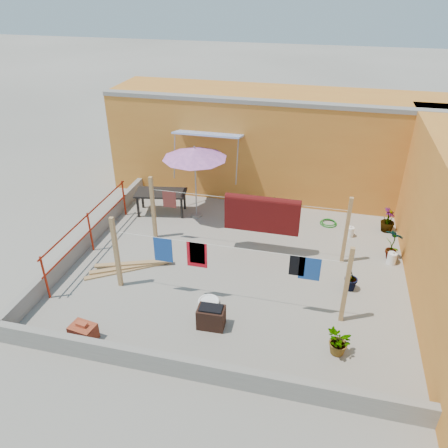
{
  "coord_description": "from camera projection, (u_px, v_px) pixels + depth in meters",
  "views": [
    {
      "loc": [
        1.76,
        -8.73,
        6.31
      ],
      "look_at": [
        -0.44,
        0.3,
        0.97
      ],
      "focal_mm": 35.0,
      "sensor_mm": 36.0,
      "label": 1
    }
  ],
  "objects": [
    {
      "name": "brazier",
      "position": [
        211.0,
        317.0,
        8.88
      ],
      "size": [
        0.57,
        0.39,
        0.5
      ],
      "color": "black",
      "rests_on": "ground"
    },
    {
      "name": "parapet_left",
      "position": [
        88.0,
        238.0,
        11.59
      ],
      "size": [
        0.16,
        7.3,
        0.44
      ],
      "primitive_type": "cube",
      "color": "gray",
      "rests_on": "ground"
    },
    {
      "name": "brick_stack",
      "position": [
        83.0,
        332.0,
        8.58
      ],
      "size": [
        0.54,
        0.42,
        0.43
      ],
      "color": "#AB3B27",
      "rests_on": "ground"
    },
    {
      "name": "white_basin",
      "position": [
        209.0,
        302.0,
        9.61
      ],
      "size": [
        0.47,
        0.47,
        0.08
      ],
      "color": "white",
      "rests_on": "ground"
    },
    {
      "name": "red_railing",
      "position": [
        89.0,
        226.0,
        11.12
      ],
      "size": [
        0.05,
        4.2,
        1.1
      ],
      "color": "maroon",
      "rests_on": "ground"
    },
    {
      "name": "plant_right_c",
      "position": [
        339.0,
        342.0,
        8.2
      ],
      "size": [
        0.53,
        0.59,
        0.59
      ],
      "primitive_type": "imported",
      "rotation": [
        0.0,
        0.0,
        4.85
      ],
      "color": "#1B5E1B",
      "rests_on": "ground"
    },
    {
      "name": "lumber_pile",
      "position": [
        129.0,
        267.0,
        10.71
      ],
      "size": [
        1.91,
        1.23,
        0.12
      ],
      "color": "tan",
      "rests_on": "ground"
    },
    {
      "name": "plant_right_a",
      "position": [
        393.0,
        244.0,
        10.91
      ],
      "size": [
        0.56,
        0.51,
        0.88
      ],
      "primitive_type": "imported",
      "rotation": [
        0.0,
        0.0,
        2.57
      ],
      "color": "#1B5E1B",
      "rests_on": "ground"
    },
    {
      "name": "outdoor_table",
      "position": [
        161.0,
        194.0,
        12.95
      ],
      "size": [
        1.6,
        1.0,
        0.7
      ],
      "color": "black",
      "rests_on": "ground"
    },
    {
      "name": "parapet_front",
      "position": [
        196.0,
        369.0,
        7.73
      ],
      "size": [
        8.3,
        0.16,
        0.44
      ],
      "primitive_type": "cube",
      "color": "gray",
      "rests_on": "ground"
    },
    {
      "name": "wall_back",
      "position": [
        285.0,
        144.0,
        13.91
      ],
      "size": [
        11.0,
        3.27,
        3.21
      ],
      "color": "orange",
      "rests_on": "ground"
    },
    {
      "name": "water_jug_a",
      "position": [
        392.0,
        258.0,
        10.86
      ],
      "size": [
        0.23,
        0.23,
        0.36
      ],
      "color": "white",
      "rests_on": "ground"
    },
    {
      "name": "plant_back_b",
      "position": [
        388.0,
        220.0,
        12.16
      ],
      "size": [
        0.49,
        0.49,
        0.7
      ],
      "primitive_type": "imported",
      "rotation": [
        0.0,
        0.0,
        1.26
      ],
      "color": "#1B5E1B",
      "rests_on": "ground"
    },
    {
      "name": "patio_umbrella",
      "position": [
        195.0,
        154.0,
        12.11
      ],
      "size": [
        2.08,
        2.08,
        2.2
      ],
      "color": "gray",
      "rests_on": "ground"
    },
    {
      "name": "plant_right_b",
      "position": [
        351.0,
        278.0,
        9.86
      ],
      "size": [
        0.43,
        0.47,
        0.68
      ],
      "primitive_type": "imported",
      "rotation": [
        0.0,
        0.0,
        4.27
      ],
      "color": "#1B5E1B",
      "rests_on": "ground"
    },
    {
      "name": "green_hose",
      "position": [
        328.0,
        223.0,
        12.66
      ],
      "size": [
        0.49,
        0.49,
        0.07
      ],
      "color": "#186D1D",
      "rests_on": "ground"
    },
    {
      "name": "clothesline_rig",
      "position": [
        257.0,
        220.0,
        10.73
      ],
      "size": [
        5.09,
        2.35,
        1.8
      ],
      "color": "tan",
      "rests_on": "ground"
    },
    {
      "name": "water_jug_b",
      "position": [
        350.0,
        232.0,
        12.01
      ],
      "size": [
        0.21,
        0.21,
        0.32
      ],
      "color": "white",
      "rests_on": "ground"
    },
    {
      "name": "ground",
      "position": [
        238.0,
        266.0,
        10.86
      ],
      "size": [
        80.0,
        80.0,
        0.0
      ],
      "primitive_type": "plane",
      "color": "#9E998E",
      "rests_on": "ground"
    },
    {
      "name": "plant_back_a",
      "position": [
        273.0,
        206.0,
        12.81
      ],
      "size": [
        0.72,
        0.64,
        0.76
      ],
      "primitive_type": "imported",
      "rotation": [
        0.0,
        0.0,
        -0.07
      ],
      "color": "#1B5E1B",
      "rests_on": "ground"
    }
  ]
}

